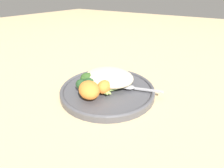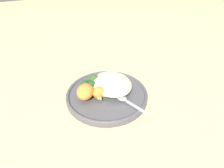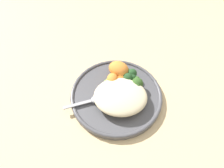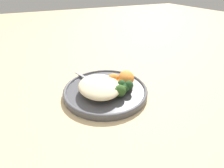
{
  "view_description": "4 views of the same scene",
  "coord_description": "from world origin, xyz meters",
  "px_view_note": "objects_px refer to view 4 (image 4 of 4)",
  "views": [
    {
      "loc": [
        0.27,
        -0.36,
        0.28
      ],
      "look_at": [
        0.02,
        0.01,
        0.04
      ],
      "focal_mm": 28.0,
      "sensor_mm": 36.0,
      "label": 1
    },
    {
      "loc": [
        0.44,
        -0.18,
        0.4
      ],
      "look_at": [
        0.01,
        0.03,
        0.06
      ],
      "focal_mm": 28.0,
      "sensor_mm": 36.0,
      "label": 2
    },
    {
      "loc": [
        0.01,
        0.32,
        0.47
      ],
      "look_at": [
        0.02,
        -0.0,
        0.04
      ],
      "focal_mm": 28.0,
      "sensor_mm": 36.0,
      "label": 3
    },
    {
      "loc": [
        -0.45,
        0.21,
        0.34
      ],
      "look_at": [
        -0.01,
        -0.0,
        0.04
      ],
      "focal_mm": 28.0,
      "sensor_mm": 36.0,
      "label": 4
    }
  ],
  "objects_px": {
    "broccoli_stalk_5": "(119,89)",
    "broccoli_stalk_1": "(97,82)",
    "sweet_potato_chunk_0": "(123,83)",
    "sweet_potato_chunk_2": "(126,78)",
    "quinoa_mound": "(99,86)",
    "spoon": "(90,80)",
    "broccoli_stalk_3": "(102,87)",
    "broccoli_stalk_2": "(97,85)",
    "kale_tuft": "(125,85)",
    "broccoli_stalk_0": "(95,81)",
    "plate": "(105,90)",
    "sweet_potato_chunk_1": "(113,79)",
    "broccoli_stalk_4": "(111,85)"
  },
  "relations": [
    {
      "from": "sweet_potato_chunk_0",
      "to": "broccoli_stalk_0",
      "type": "bearing_deg",
      "value": 55.68
    },
    {
      "from": "broccoli_stalk_0",
      "to": "broccoli_stalk_2",
      "type": "xyz_separation_m",
      "value": [
        -0.03,
        0.0,
        0.0
      ]
    },
    {
      "from": "plate",
      "to": "sweet_potato_chunk_2",
      "type": "bearing_deg",
      "value": -94.14
    },
    {
      "from": "broccoli_stalk_0",
      "to": "broccoli_stalk_4",
      "type": "xyz_separation_m",
      "value": [
        -0.05,
        -0.04,
        0.0
      ]
    },
    {
      "from": "quinoa_mound",
      "to": "broccoli_stalk_5",
      "type": "height_order",
      "value": "quinoa_mound"
    },
    {
      "from": "broccoli_stalk_1",
      "to": "broccoli_stalk_4",
      "type": "relative_size",
      "value": 1.14
    },
    {
      "from": "broccoli_stalk_0",
      "to": "sweet_potato_chunk_0",
      "type": "distance_m",
      "value": 0.1
    },
    {
      "from": "broccoli_stalk_4",
      "to": "spoon",
      "type": "height_order",
      "value": "broccoli_stalk_4"
    },
    {
      "from": "plate",
      "to": "broccoli_stalk_5",
      "type": "xyz_separation_m",
      "value": [
        -0.05,
        -0.02,
        0.03
      ]
    },
    {
      "from": "broccoli_stalk_2",
      "to": "broccoli_stalk_5",
      "type": "height_order",
      "value": "broccoli_stalk_5"
    },
    {
      "from": "quinoa_mound",
      "to": "spoon",
      "type": "height_order",
      "value": "quinoa_mound"
    },
    {
      "from": "broccoli_stalk_2",
      "to": "broccoli_stalk_4",
      "type": "distance_m",
      "value": 0.05
    },
    {
      "from": "broccoli_stalk_1",
      "to": "sweet_potato_chunk_1",
      "type": "height_order",
      "value": "sweet_potato_chunk_1"
    },
    {
      "from": "quinoa_mound",
      "to": "broccoli_stalk_2",
      "type": "relative_size",
      "value": 1.38
    },
    {
      "from": "spoon",
      "to": "broccoli_stalk_5",
      "type": "bearing_deg",
      "value": -173.57
    },
    {
      "from": "broccoli_stalk_2",
      "to": "broccoli_stalk_3",
      "type": "relative_size",
      "value": 1.12
    },
    {
      "from": "broccoli_stalk_0",
      "to": "plate",
      "type": "bearing_deg",
      "value": 141.07
    },
    {
      "from": "broccoli_stalk_4",
      "to": "broccoli_stalk_5",
      "type": "relative_size",
      "value": 0.64
    },
    {
      "from": "broccoli_stalk_5",
      "to": "spoon",
      "type": "bearing_deg",
      "value": -144.82
    },
    {
      "from": "quinoa_mound",
      "to": "sweet_potato_chunk_0",
      "type": "xyz_separation_m",
      "value": [
        -0.01,
        -0.08,
        -0.01
      ]
    },
    {
      "from": "broccoli_stalk_5",
      "to": "spoon",
      "type": "height_order",
      "value": "broccoli_stalk_5"
    },
    {
      "from": "quinoa_mound",
      "to": "sweet_potato_chunk_1",
      "type": "xyz_separation_m",
      "value": [
        0.02,
        -0.06,
        -0.0
      ]
    },
    {
      "from": "sweet_potato_chunk_1",
      "to": "kale_tuft",
      "type": "xyz_separation_m",
      "value": [
        -0.05,
        -0.02,
        -0.0
      ]
    },
    {
      "from": "spoon",
      "to": "sweet_potato_chunk_0",
      "type": "bearing_deg",
      "value": -153.38
    },
    {
      "from": "broccoli_stalk_2",
      "to": "sweet_potato_chunk_1",
      "type": "xyz_separation_m",
      "value": [
        0.0,
        -0.06,
        0.0
      ]
    },
    {
      "from": "broccoli_stalk_5",
      "to": "broccoli_stalk_1",
      "type": "bearing_deg",
      "value": -138.64
    },
    {
      "from": "sweet_potato_chunk_0",
      "to": "plate",
      "type": "bearing_deg",
      "value": 72.93
    },
    {
      "from": "plate",
      "to": "spoon",
      "type": "relative_size",
      "value": 2.35
    },
    {
      "from": "plate",
      "to": "spoon",
      "type": "height_order",
      "value": "spoon"
    },
    {
      "from": "broccoli_stalk_0",
      "to": "spoon",
      "type": "relative_size",
      "value": 0.85
    },
    {
      "from": "quinoa_mound",
      "to": "sweet_potato_chunk_0",
      "type": "bearing_deg",
      "value": -93.9
    },
    {
      "from": "kale_tuft",
      "to": "spoon",
      "type": "bearing_deg",
      "value": 38.51
    },
    {
      "from": "broccoli_stalk_0",
      "to": "broccoli_stalk_1",
      "type": "xyz_separation_m",
      "value": [
        -0.01,
        -0.0,
        0.01
      ]
    },
    {
      "from": "quinoa_mound",
      "to": "plate",
      "type": "bearing_deg",
      "value": -64.96
    },
    {
      "from": "quinoa_mound",
      "to": "broccoli_stalk_4",
      "type": "distance_m",
      "value": 0.04
    },
    {
      "from": "broccoli_stalk_0",
      "to": "broccoli_stalk_3",
      "type": "height_order",
      "value": "broccoli_stalk_3"
    },
    {
      "from": "broccoli_stalk_0",
      "to": "sweet_potato_chunk_1",
      "type": "bearing_deg",
      "value": 176.18
    },
    {
      "from": "quinoa_mound",
      "to": "broccoli_stalk_3",
      "type": "height_order",
      "value": "quinoa_mound"
    },
    {
      "from": "quinoa_mound",
      "to": "broccoli_stalk_4",
      "type": "bearing_deg",
      "value": -96.15
    },
    {
      "from": "quinoa_mound",
      "to": "kale_tuft",
      "type": "bearing_deg",
      "value": -108.7
    },
    {
      "from": "broccoli_stalk_0",
      "to": "kale_tuft",
      "type": "relative_size",
      "value": 1.92
    },
    {
      "from": "sweet_potato_chunk_2",
      "to": "spoon",
      "type": "distance_m",
      "value": 0.13
    },
    {
      "from": "quinoa_mound",
      "to": "broccoli_stalk_3",
      "type": "xyz_separation_m",
      "value": [
        0.0,
        -0.01,
        -0.01
      ]
    },
    {
      "from": "broccoli_stalk_0",
      "to": "broccoli_stalk_2",
      "type": "relative_size",
      "value": 0.91
    },
    {
      "from": "broccoli_stalk_2",
      "to": "sweet_potato_chunk_2",
      "type": "relative_size",
      "value": 1.64
    },
    {
      "from": "broccoli_stalk_4",
      "to": "broccoli_stalk_0",
      "type": "bearing_deg",
      "value": -112.38
    },
    {
      "from": "sweet_potato_chunk_0",
      "to": "sweet_potato_chunk_2",
      "type": "height_order",
      "value": "sweet_potato_chunk_2"
    },
    {
      "from": "broccoli_stalk_2",
      "to": "kale_tuft",
      "type": "xyz_separation_m",
      "value": [
        -0.05,
        -0.08,
        0.0
      ]
    },
    {
      "from": "broccoli_stalk_3",
      "to": "sweet_potato_chunk_1",
      "type": "distance_m",
      "value": 0.06
    },
    {
      "from": "quinoa_mound",
      "to": "spoon",
      "type": "bearing_deg",
      "value": 4.24
    }
  ]
}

